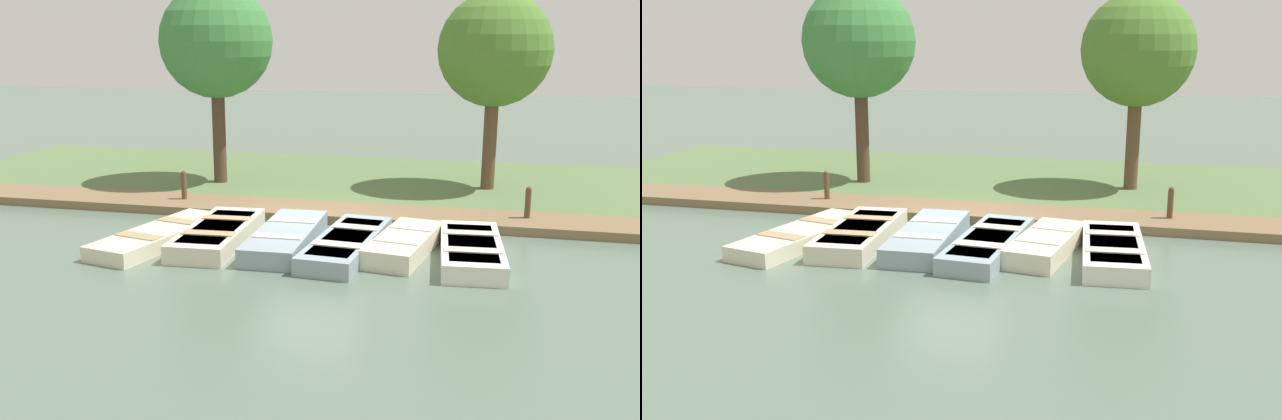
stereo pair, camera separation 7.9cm
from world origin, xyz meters
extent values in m
plane|color=#566B5B|center=(0.00, 0.00, 0.00)|extent=(80.00, 80.00, 0.00)
cube|color=#567042|center=(-5.00, 0.00, 0.10)|extent=(8.00, 24.00, 0.20)
cube|color=brown|center=(-1.40, 0.00, 0.11)|extent=(1.57, 21.61, 0.21)
cube|color=beige|center=(1.66, -2.72, 0.16)|extent=(3.68, 1.84, 0.32)
cube|color=#994C33|center=(1.66, -2.72, 0.30)|extent=(3.00, 1.47, 0.03)
cube|color=tan|center=(2.31, -2.87, 0.33)|extent=(0.57, 1.05, 0.03)
cube|color=tan|center=(1.00, -2.57, 0.33)|extent=(0.57, 1.05, 0.03)
cube|color=beige|center=(1.38, -1.52, 0.19)|extent=(3.38, 1.36, 0.38)
cube|color=#6B7F51|center=(1.38, -1.52, 0.37)|extent=(2.77, 1.07, 0.03)
cube|color=tan|center=(2.01, -1.48, 0.40)|extent=(0.39, 1.11, 0.03)
cube|color=tan|center=(0.75, -1.55, 0.40)|extent=(0.39, 1.11, 0.03)
cube|color=#8C9EA8|center=(1.27, -0.06, 0.19)|extent=(3.39, 1.20, 0.38)
cube|color=#4C709E|center=(1.27, -0.06, 0.37)|extent=(2.78, 0.94, 0.03)
cube|color=beige|center=(1.91, -0.04, 0.40)|extent=(0.36, 1.02, 0.03)
cube|color=beige|center=(0.63, -0.07, 0.40)|extent=(0.36, 1.02, 0.03)
cube|color=#8C9EA8|center=(1.40, 1.27, 0.17)|extent=(3.62, 1.38, 0.35)
cube|color=beige|center=(1.40, 1.27, 0.33)|extent=(2.96, 1.09, 0.03)
cube|color=beige|center=(2.07, 1.21, 0.36)|extent=(0.44, 1.03, 0.03)
cube|color=beige|center=(0.73, 1.32, 0.36)|extent=(0.44, 1.03, 0.03)
cube|color=beige|center=(1.20, 2.41, 0.19)|extent=(2.88, 1.42, 0.39)
cube|color=#6B7F51|center=(1.20, 2.41, 0.37)|extent=(2.36, 1.12, 0.03)
cube|color=beige|center=(1.72, 2.32, 0.40)|extent=(0.42, 0.94, 0.03)
cube|color=beige|center=(0.68, 2.49, 0.40)|extent=(0.42, 0.94, 0.03)
cube|color=silver|center=(1.32, 3.74, 0.18)|extent=(3.30, 1.40, 0.37)
cube|color=teal|center=(1.32, 3.74, 0.35)|extent=(2.70, 1.10, 0.03)
cube|color=beige|center=(1.93, 3.78, 0.38)|extent=(0.40, 1.10, 0.03)
cube|color=beige|center=(0.71, 3.69, 0.38)|extent=(0.40, 1.10, 0.03)
cylinder|color=brown|center=(-1.52, -3.57, 0.43)|extent=(0.13, 0.13, 0.86)
sphere|color=brown|center=(-1.52, -3.57, 0.88)|extent=(0.12, 0.12, 0.12)
cylinder|color=brown|center=(-1.52, 4.91, 0.43)|extent=(0.13, 0.13, 0.86)
sphere|color=brown|center=(-1.52, 4.91, 0.88)|extent=(0.12, 0.12, 0.12)
cylinder|color=#4C3828|center=(-3.88, -3.48, 1.64)|extent=(0.37, 0.37, 3.28)
sphere|color=#3D7F3D|center=(-3.88, -3.48, 4.14)|extent=(3.12, 3.12, 3.12)
cylinder|color=brown|center=(-4.70, 3.99, 1.55)|extent=(0.36, 0.36, 3.11)
sphere|color=#4C7A2D|center=(-4.70, 3.99, 3.93)|extent=(3.00, 3.00, 3.00)
camera|label=1|loc=(15.02, 3.93, 4.29)|focal=40.00mm
camera|label=2|loc=(15.00, 4.01, 4.29)|focal=40.00mm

